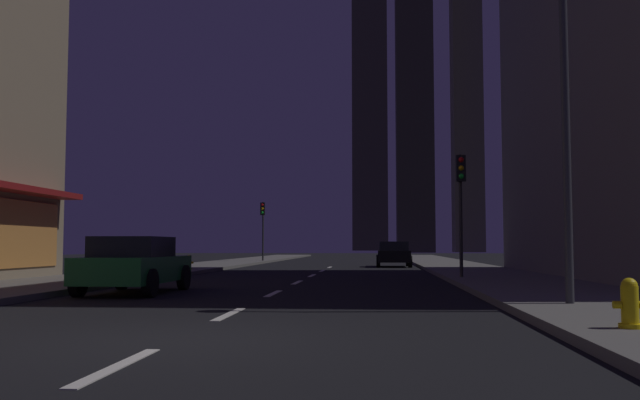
{
  "coord_description": "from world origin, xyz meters",
  "views": [
    {
      "loc": [
        2.61,
        -8.72,
        1.22
      ],
      "look_at": [
        0.0,
        22.69,
        3.35
      ],
      "focal_mm": 37.99,
      "sensor_mm": 36.0,
      "label": 1
    }
  ],
  "objects_px": {
    "car_parked_near": "(135,264)",
    "traffic_light_near_right": "(461,188)",
    "car_parked_far": "(394,254)",
    "fire_hydrant_far_left": "(189,262)",
    "street_lamp_right": "(520,45)",
    "fire_hydrant_yellow_near": "(630,305)",
    "traffic_light_far_left": "(263,218)"
  },
  "relations": [
    {
      "from": "car_parked_far",
      "to": "traffic_light_near_right",
      "type": "distance_m",
      "value": 16.24
    },
    {
      "from": "traffic_light_near_right",
      "to": "street_lamp_right",
      "type": "distance_m",
      "value": 10.47
    },
    {
      "from": "car_parked_near",
      "to": "fire_hydrant_yellow_near",
      "type": "xyz_separation_m",
      "value": [
        9.5,
        -7.84,
        -0.29
      ]
    },
    {
      "from": "street_lamp_right",
      "to": "car_parked_near",
      "type": "bearing_deg",
      "value": 155.97
    },
    {
      "from": "car_parked_near",
      "to": "traffic_light_near_right",
      "type": "xyz_separation_m",
      "value": [
        9.1,
        6.3,
        2.45
      ]
    },
    {
      "from": "car_parked_far",
      "to": "fire_hydrant_far_left",
      "type": "bearing_deg",
      "value": -136.6
    },
    {
      "from": "car_parked_near",
      "to": "fire_hydrant_far_left",
      "type": "distance_m",
      "value": 13.45
    },
    {
      "from": "car_parked_near",
      "to": "car_parked_far",
      "type": "xyz_separation_m",
      "value": [
        7.2,
        22.23,
        0.0
      ]
    },
    {
      "from": "car_parked_near",
      "to": "car_parked_far",
      "type": "distance_m",
      "value": 23.37
    },
    {
      "from": "car_parked_far",
      "to": "traffic_light_far_left",
      "type": "distance_m",
      "value": 12.84
    },
    {
      "from": "fire_hydrant_far_left",
      "to": "traffic_light_near_right",
      "type": "height_order",
      "value": "traffic_light_near_right"
    },
    {
      "from": "car_parked_far",
      "to": "street_lamp_right",
      "type": "distance_m",
      "value": 26.65
    },
    {
      "from": "fire_hydrant_yellow_near",
      "to": "traffic_light_near_right",
      "type": "xyz_separation_m",
      "value": [
        -0.4,
        14.14,
        2.74
      ]
    },
    {
      "from": "fire_hydrant_yellow_near",
      "to": "fire_hydrant_far_left",
      "type": "xyz_separation_m",
      "value": [
        -11.8,
        21.09,
        0.0
      ]
    },
    {
      "from": "car_parked_far",
      "to": "traffic_light_near_right",
      "type": "bearing_deg",
      "value": -83.2
    },
    {
      "from": "traffic_light_near_right",
      "to": "fire_hydrant_far_left",
      "type": "bearing_deg",
      "value": 148.62
    },
    {
      "from": "fire_hydrant_far_left",
      "to": "traffic_light_near_right",
      "type": "xyz_separation_m",
      "value": [
        11.4,
        -6.95,
        2.74
      ]
    },
    {
      "from": "car_parked_near",
      "to": "traffic_light_far_left",
      "type": "xyz_separation_m",
      "value": [
        -1.9,
        30.95,
        2.45
      ]
    },
    {
      "from": "car_parked_far",
      "to": "fire_hydrant_far_left",
      "type": "xyz_separation_m",
      "value": [
        -9.5,
        -8.98,
        -0.29
      ]
    },
    {
      "from": "traffic_light_far_left",
      "to": "street_lamp_right",
      "type": "relative_size",
      "value": 0.64
    },
    {
      "from": "fire_hydrant_yellow_near",
      "to": "traffic_light_near_right",
      "type": "relative_size",
      "value": 0.16
    },
    {
      "from": "car_parked_near",
      "to": "traffic_light_far_left",
      "type": "bearing_deg",
      "value": 93.51
    },
    {
      "from": "car_parked_near",
      "to": "fire_hydrant_far_left",
      "type": "relative_size",
      "value": 6.48
    },
    {
      "from": "fire_hydrant_far_left",
      "to": "car_parked_far",
      "type": "bearing_deg",
      "value": 43.4
    },
    {
      "from": "car_parked_near",
      "to": "street_lamp_right",
      "type": "bearing_deg",
      "value": -24.03
    },
    {
      "from": "car_parked_near",
      "to": "fire_hydrant_yellow_near",
      "type": "relative_size",
      "value": 6.48
    },
    {
      "from": "traffic_light_far_left",
      "to": "street_lamp_right",
      "type": "distance_m",
      "value": 36.65
    },
    {
      "from": "street_lamp_right",
      "to": "traffic_light_far_left",
      "type": "bearing_deg",
      "value": 107.29
    },
    {
      "from": "car_parked_far",
      "to": "traffic_light_near_right",
      "type": "height_order",
      "value": "traffic_light_near_right"
    },
    {
      "from": "car_parked_near",
      "to": "street_lamp_right",
      "type": "distance_m",
      "value": 10.74
    },
    {
      "from": "car_parked_near",
      "to": "traffic_light_near_right",
      "type": "relative_size",
      "value": 1.01
    },
    {
      "from": "traffic_light_near_right",
      "to": "street_lamp_right",
      "type": "height_order",
      "value": "street_lamp_right"
    }
  ]
}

